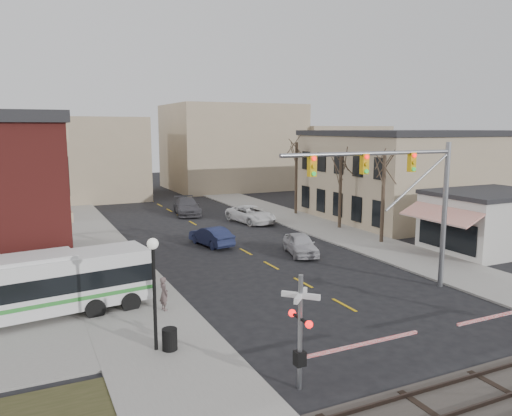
{
  "coord_description": "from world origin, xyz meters",
  "views": [
    {
      "loc": [
        -14.16,
        -17.59,
        8.74
      ],
      "look_at": [
        -0.22,
        11.81,
        3.5
      ],
      "focal_mm": 35.0,
      "sensor_mm": 36.0,
      "label": 1
    }
  ],
  "objects_px": {
    "rr_crossing_west": "(311,332)",
    "street_lamp": "(154,271)",
    "trash_bin": "(170,339)",
    "transit_bus": "(23,288)",
    "car_c": "(251,214)",
    "car_d": "(187,206)",
    "traffic_signal_mast": "(406,186)",
    "car_b": "(211,236)",
    "pedestrian_far": "(118,288)",
    "pedestrian_near": "(164,294)",
    "car_a": "(301,244)"
  },
  "relations": [
    {
      "from": "transit_bus",
      "to": "trash_bin",
      "type": "height_order",
      "value": "transit_bus"
    },
    {
      "from": "car_a",
      "to": "rr_crossing_west",
      "type": "bearing_deg",
      "value": -104.6
    },
    {
      "from": "car_a",
      "to": "car_c",
      "type": "height_order",
      "value": "car_c"
    },
    {
      "from": "pedestrian_far",
      "to": "transit_bus",
      "type": "bearing_deg",
      "value": 151.13
    },
    {
      "from": "traffic_signal_mast",
      "to": "car_b",
      "type": "height_order",
      "value": "traffic_signal_mast"
    },
    {
      "from": "traffic_signal_mast",
      "to": "car_d",
      "type": "bearing_deg",
      "value": 95.65
    },
    {
      "from": "traffic_signal_mast",
      "to": "pedestrian_near",
      "type": "height_order",
      "value": "traffic_signal_mast"
    },
    {
      "from": "car_c",
      "to": "car_d",
      "type": "distance_m",
      "value": 7.88
    },
    {
      "from": "traffic_signal_mast",
      "to": "pedestrian_far",
      "type": "xyz_separation_m",
      "value": [
        -13.98,
        4.46,
        -4.83
      ]
    },
    {
      "from": "car_b",
      "to": "pedestrian_far",
      "type": "distance_m",
      "value": 13.4
    },
    {
      "from": "transit_bus",
      "to": "car_b",
      "type": "xyz_separation_m",
      "value": [
        12.86,
        10.57,
        -0.93
      ]
    },
    {
      "from": "transit_bus",
      "to": "car_d",
      "type": "xyz_separation_m",
      "value": [
        15.36,
        24.38,
        -0.82
      ]
    },
    {
      "from": "car_a",
      "to": "pedestrian_near",
      "type": "xyz_separation_m",
      "value": [
        -11.52,
        -6.78,
        0.2
      ]
    },
    {
      "from": "rr_crossing_west",
      "to": "trash_bin",
      "type": "height_order",
      "value": "rr_crossing_west"
    },
    {
      "from": "traffic_signal_mast",
      "to": "rr_crossing_west",
      "type": "xyz_separation_m",
      "value": [
        -9.45,
        -6.22,
        -3.79
      ]
    },
    {
      "from": "trash_bin",
      "to": "car_a",
      "type": "xyz_separation_m",
      "value": [
        12.46,
        11.13,
        0.19
      ]
    },
    {
      "from": "car_d",
      "to": "rr_crossing_west",
      "type": "bearing_deg",
      "value": -90.92
    },
    {
      "from": "car_c",
      "to": "pedestrian_far",
      "type": "bearing_deg",
      "value": -140.95
    },
    {
      "from": "transit_bus",
      "to": "car_d",
      "type": "distance_m",
      "value": 28.82
    },
    {
      "from": "car_b",
      "to": "car_c",
      "type": "height_order",
      "value": "car_c"
    },
    {
      "from": "rr_crossing_west",
      "to": "trash_bin",
      "type": "distance_m",
      "value": 6.01
    },
    {
      "from": "transit_bus",
      "to": "trash_bin",
      "type": "distance_m",
      "value": 7.77
    },
    {
      "from": "street_lamp",
      "to": "transit_bus",
      "type": "bearing_deg",
      "value": 129.96
    },
    {
      "from": "rr_crossing_west",
      "to": "trash_bin",
      "type": "xyz_separation_m",
      "value": [
        -3.63,
        4.58,
        -1.42
      ]
    },
    {
      "from": "car_b",
      "to": "street_lamp",
      "type": "bearing_deg",
      "value": 52.19
    },
    {
      "from": "rr_crossing_west",
      "to": "car_c",
      "type": "height_order",
      "value": "rr_crossing_west"
    },
    {
      "from": "transit_bus",
      "to": "street_lamp",
      "type": "relative_size",
      "value": 2.57
    },
    {
      "from": "car_b",
      "to": "traffic_signal_mast",
      "type": "bearing_deg",
      "value": 99.24
    },
    {
      "from": "rr_crossing_west",
      "to": "pedestrian_far",
      "type": "distance_m",
      "value": 11.65
    },
    {
      "from": "car_a",
      "to": "car_c",
      "type": "distance_m",
      "value": 12.38
    },
    {
      "from": "street_lamp",
      "to": "pedestrian_far",
      "type": "distance_m",
      "value": 6.34
    },
    {
      "from": "car_d",
      "to": "trash_bin",
      "type": "bearing_deg",
      "value": -98.91
    },
    {
      "from": "street_lamp",
      "to": "car_d",
      "type": "bearing_deg",
      "value": 70.22
    },
    {
      "from": "rr_crossing_west",
      "to": "car_b",
      "type": "relative_size",
      "value": 1.28
    },
    {
      "from": "transit_bus",
      "to": "car_b",
      "type": "height_order",
      "value": "transit_bus"
    },
    {
      "from": "car_a",
      "to": "car_c",
      "type": "relative_size",
      "value": 0.77
    },
    {
      "from": "traffic_signal_mast",
      "to": "car_a",
      "type": "xyz_separation_m",
      "value": [
        -0.61,
        9.49,
        -5.02
      ]
    },
    {
      "from": "trash_bin",
      "to": "pedestrian_near",
      "type": "relative_size",
      "value": 0.53
    },
    {
      "from": "street_lamp",
      "to": "trash_bin",
      "type": "xyz_separation_m",
      "value": [
        0.48,
        -0.25,
        -2.76
      ]
    },
    {
      "from": "trash_bin",
      "to": "pedestrian_far",
      "type": "xyz_separation_m",
      "value": [
        -0.9,
        6.1,
        0.37
      ]
    },
    {
      "from": "transit_bus",
      "to": "rr_crossing_west",
      "type": "distance_m",
      "value": 13.53
    },
    {
      "from": "car_c",
      "to": "car_d",
      "type": "bearing_deg",
      "value": 111.29
    },
    {
      "from": "transit_bus",
      "to": "pedestrian_near",
      "type": "distance_m",
      "value": 6.24
    },
    {
      "from": "car_d",
      "to": "pedestrian_far",
      "type": "xyz_separation_m",
      "value": [
        -11.16,
        -24.03,
        0.09
      ]
    },
    {
      "from": "pedestrian_near",
      "to": "trash_bin",
      "type": "bearing_deg",
      "value": 158.14
    },
    {
      "from": "transit_bus",
      "to": "street_lamp",
      "type": "bearing_deg",
      "value": -50.04
    },
    {
      "from": "car_d",
      "to": "car_c",
      "type": "bearing_deg",
      "value": -49.22
    },
    {
      "from": "rr_crossing_west",
      "to": "street_lamp",
      "type": "height_order",
      "value": "street_lamp"
    },
    {
      "from": "traffic_signal_mast",
      "to": "pedestrian_near",
      "type": "relative_size",
      "value": 6.32
    },
    {
      "from": "rr_crossing_west",
      "to": "pedestrian_far",
      "type": "xyz_separation_m",
      "value": [
        -4.53,
        10.68,
        -1.05
      ]
    }
  ]
}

